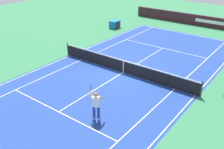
{
  "coord_description": "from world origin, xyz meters",
  "views": [
    {
      "loc": [
        14.13,
        9.59,
        8.28
      ],
      "look_at": [
        2.25,
        0.64,
        0.9
      ],
      "focal_mm": 40.92,
      "sensor_mm": 36.0,
      "label": 1
    }
  ],
  "objects_px": {
    "equipment_cart_tarped": "(115,24)",
    "tennis_net": "(123,66)",
    "tennis_player_near": "(96,104)",
    "tennis_ball": "(95,64)"
  },
  "relations": [
    {
      "from": "equipment_cart_tarped",
      "to": "tennis_net",
      "type": "bearing_deg",
      "value": 39.47
    },
    {
      "from": "tennis_player_near",
      "to": "tennis_ball",
      "type": "relative_size",
      "value": 25.71
    },
    {
      "from": "tennis_player_near",
      "to": "tennis_ball",
      "type": "xyz_separation_m",
      "value": [
        -5.45,
        -4.72,
        -0.9
      ]
    },
    {
      "from": "tennis_ball",
      "to": "equipment_cart_tarped",
      "type": "bearing_deg",
      "value": -152.24
    },
    {
      "from": "tennis_net",
      "to": "tennis_player_near",
      "type": "height_order",
      "value": "tennis_player_near"
    },
    {
      "from": "tennis_player_near",
      "to": "equipment_cart_tarped",
      "type": "xyz_separation_m",
      "value": [
        -14.69,
        -9.59,
        -0.49
      ]
    },
    {
      "from": "tennis_net",
      "to": "equipment_cart_tarped",
      "type": "xyz_separation_m",
      "value": [
        -9.09,
        -7.49,
        -0.05
      ]
    },
    {
      "from": "equipment_cart_tarped",
      "to": "tennis_ball",
      "type": "bearing_deg",
      "value": 27.76
    },
    {
      "from": "tennis_player_near",
      "to": "tennis_net",
      "type": "bearing_deg",
      "value": -159.43
    },
    {
      "from": "tennis_net",
      "to": "tennis_ball",
      "type": "distance_m",
      "value": 2.66
    }
  ]
}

